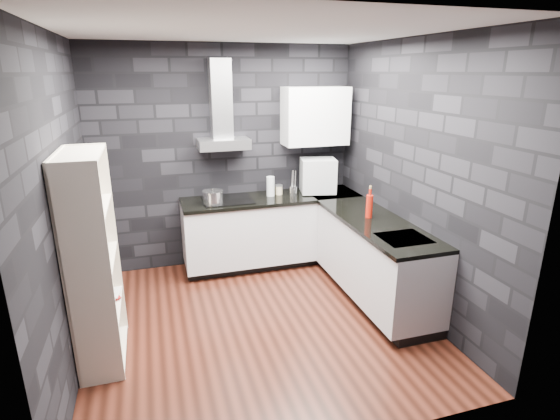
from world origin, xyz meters
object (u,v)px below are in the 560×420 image
utensil_crock (293,191)px  pot (213,198)px  glass_vase (271,186)px  bookshelf (93,261)px  appliance_garage (318,175)px  fruit_bowl (91,264)px  storage_jar (279,190)px  red_bottle (369,206)px

utensil_crock → pot: bearing=-174.9°
glass_vase → bookshelf: 2.41m
glass_vase → bookshelf: (-1.92, -1.46, -0.12)m
appliance_garage → fruit_bowl: size_ratio=1.82×
fruit_bowl → appliance_garage: bearing=31.7°
glass_vase → fruit_bowl: 2.50m
bookshelf → storage_jar: bearing=22.0°
bookshelf → appliance_garage: bearing=15.2°
storage_jar → bookshelf: size_ratio=0.06×
glass_vase → red_bottle: 1.35m
pot → storage_jar: size_ratio=2.12×
glass_vase → pot: bearing=-168.0°
glass_vase → storage_jar: bearing=14.6°
glass_vase → utensil_crock: (0.28, -0.07, -0.06)m
pot → glass_vase: (0.74, 0.16, 0.04)m
appliance_garage → red_bottle: 1.09m
utensil_crock → bookshelf: (-2.19, -1.39, -0.06)m
bookshelf → glass_vase: bearing=23.1°
pot → bookshelf: bookshelf is taller
fruit_bowl → pot: bearing=50.7°
appliance_garage → red_bottle: (0.16, -1.07, -0.10)m
utensil_crock → appliance_garage: bearing=5.4°
red_bottle → fruit_bowl: bearing=-169.7°
glass_vase → appliance_garage: (0.61, -0.03, 0.10)m
appliance_garage → fruit_bowl: appliance_garage is taller
pot → bookshelf: bearing=-132.2°
glass_vase → red_bottle: same height
appliance_garage → pot: bearing=-162.9°
pot → appliance_garage: 1.36m
red_bottle → fruit_bowl: 2.73m
appliance_garage → red_bottle: bearing=-69.7°
pot → glass_vase: size_ratio=0.94×
storage_jar → utensil_crock: size_ratio=0.93×
red_bottle → fruit_bowl: (-2.69, -0.49, -0.08)m
utensil_crock → fruit_bowl: size_ratio=0.50×
storage_jar → appliance_garage: appliance_garage is taller
pot → appliance_garage: size_ratio=0.54×
bookshelf → fruit_bowl: bookshelf is taller
utensil_crock → red_bottle: 1.16m
glass_vase → appliance_garage: size_ratio=0.57×
storage_jar → fruit_bowl: storage_jar is taller
red_bottle → pot: bearing=147.8°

